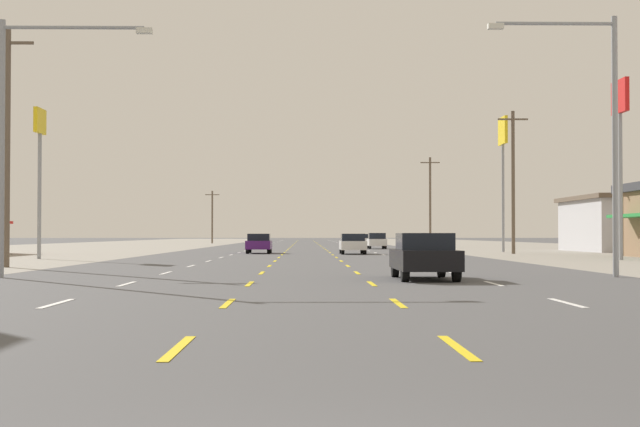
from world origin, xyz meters
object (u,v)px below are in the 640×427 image
(sedan_far_right_far, at_px, (361,239))
(pole_sign_left_row_1, at_px, (40,148))
(sedan_inner_right_near, at_px, (353,244))
(hatchback_far_right_midfar, at_px, (377,241))
(streetlight_left_row_0, at_px, (21,123))
(sedan_inner_left_mid, at_px, (259,243))
(streetlight_right_row_0, at_px, (600,123))
(pole_sign_right_row_1, at_px, (620,121))
(pole_sign_right_row_2, at_px, (503,147))
(sedan_inner_right_nearest, at_px, (424,255))

(sedan_far_right_far, bearing_deg, pole_sign_left_row_1, -108.96)
(sedan_inner_right_near, distance_m, hatchback_far_right_midfar, 24.16)
(pole_sign_left_row_1, relative_size, streetlight_left_row_0, 1.02)
(streetlight_left_row_0, bearing_deg, sedan_inner_right_near, 70.47)
(sedan_inner_left_mid, distance_m, hatchback_far_right_midfar, 23.69)
(sedan_inner_left_mid, height_order, streetlight_left_row_0, streetlight_left_row_0)
(sedan_far_right_far, xyz_separation_m, streetlight_right_row_0, (2.59, -88.53, 4.36))
(hatchback_far_right_midfar, bearing_deg, pole_sign_right_row_1, -75.21)
(pole_sign_left_row_1, distance_m, pole_sign_right_row_2, 37.35)
(pole_sign_left_row_1, xyz_separation_m, pole_sign_right_row_2, (31.14, 20.53, 2.04))
(sedan_inner_left_mid, height_order, pole_sign_left_row_1, pole_sign_left_row_1)
(pole_sign_left_row_1, relative_size, pole_sign_right_row_1, 0.87)
(sedan_inner_left_mid, xyz_separation_m, pole_sign_left_row_1, (-11.86, -15.60, 5.66))
(sedan_inner_right_nearest, distance_m, sedan_inner_left_mid, 40.69)
(pole_sign_left_row_1, height_order, pole_sign_right_row_1, pole_sign_right_row_1)
(sedan_inner_left_mid, relative_size, streetlight_right_row_0, 0.52)
(sedan_inner_left_mid, bearing_deg, hatchback_far_right_midfar, 63.96)
(sedan_inner_right_near, xyz_separation_m, pole_sign_right_row_1, (14.01, -15.66, 6.92))
(sedan_inner_right_nearest, xyz_separation_m, sedan_inner_right_near, (-0.34, 37.45, 0.00))
(pole_sign_left_row_1, xyz_separation_m, streetlight_right_row_0, (25.10, -23.02, -1.29))
(hatchback_far_right_midfar, relative_size, streetlight_left_row_0, 0.46)
(sedan_inner_right_nearest, distance_m, streetlight_left_row_0, 13.89)
(sedan_inner_right_near, xyz_separation_m, pole_sign_right_row_2, (12.45, 7.54, 7.70))
(pole_sign_left_row_1, distance_m, pole_sign_right_row_1, 32.84)
(sedan_inner_right_near, relative_size, hatchback_far_right_midfar, 1.15)
(sedan_inner_right_nearest, bearing_deg, sedan_inner_right_near, 90.52)
(hatchback_far_right_midfar, distance_m, pole_sign_right_row_1, 41.49)
(sedan_inner_right_nearest, height_order, streetlight_right_row_0, streetlight_right_row_0)
(hatchback_far_right_midfar, relative_size, sedan_far_right_far, 0.87)
(sedan_inner_right_nearest, bearing_deg, pole_sign_right_row_1, 57.89)
(sedan_inner_right_near, bearing_deg, sedan_inner_right_nearest, -89.48)
(sedan_inner_left_mid, relative_size, sedan_far_right_far, 1.00)
(pole_sign_right_row_1, bearing_deg, sedan_inner_right_nearest, -122.11)
(pole_sign_left_row_1, height_order, streetlight_left_row_0, pole_sign_left_row_1)
(sedan_inner_right_nearest, xyz_separation_m, hatchback_far_right_midfar, (3.23, 61.34, 0.03))
(sedan_far_right_far, height_order, streetlight_right_row_0, streetlight_right_row_0)
(hatchback_far_right_midfar, bearing_deg, sedan_inner_left_mid, -116.04)
(sedan_inner_right_near, height_order, sedan_inner_left_mid, same)
(pole_sign_right_row_2, bearing_deg, sedan_inner_left_mid, -165.66)
(sedan_inner_left_mid, distance_m, pole_sign_left_row_1, 20.40)
(sedan_inner_left_mid, xyz_separation_m, sedan_far_right_far, (10.65, 49.91, 0.00))
(streetlight_left_row_0, bearing_deg, sedan_inner_left_mid, 81.25)
(sedan_inner_right_nearest, height_order, sedan_inner_left_mid, same)
(sedan_inner_left_mid, relative_size, pole_sign_right_row_1, 0.45)
(streetlight_right_row_0, bearing_deg, streetlight_left_row_0, 180.00)
(pole_sign_left_row_1, relative_size, pole_sign_right_row_2, 0.80)
(sedan_inner_right_nearest, xyz_separation_m, sedan_inner_left_mid, (-7.17, 40.06, 0.00))
(sedan_inner_right_near, distance_m, streetlight_right_row_0, 36.84)
(hatchback_far_right_midfar, height_order, pole_sign_right_row_1, pole_sign_right_row_1)
(sedan_far_right_far, bearing_deg, pole_sign_right_row_1, -81.49)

